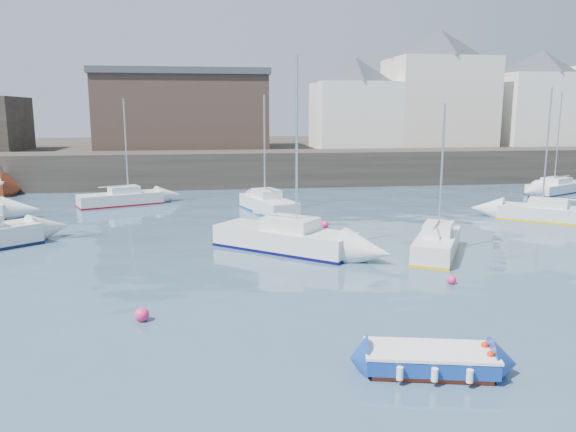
{
  "coord_description": "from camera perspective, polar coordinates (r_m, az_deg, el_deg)",
  "views": [
    {
      "loc": [
        -3.81,
        -14.41,
        6.51
      ],
      "look_at": [
        0.0,
        12.0,
        1.5
      ],
      "focal_mm": 35.0,
      "sensor_mm": 36.0,
      "label": 1
    }
  ],
  "objects": [
    {
      "name": "water",
      "position": [
        16.26,
        6.21,
        -13.03
      ],
      "size": [
        220.0,
        220.0,
        0.0
      ],
      "primitive_type": "plane",
      "color": "#2D4760",
      "rests_on": "ground"
    },
    {
      "name": "quay_wall",
      "position": [
        49.8,
        -3.79,
        4.84
      ],
      "size": [
        90.0,
        5.0,
        3.0
      ],
      "primitive_type": "cube",
      "color": "#28231E",
      "rests_on": "ground"
    },
    {
      "name": "land_strip",
      "position": [
        67.71,
        -4.99,
        6.27
      ],
      "size": [
        90.0,
        32.0,
        2.8
      ],
      "primitive_type": "cube",
      "color": "#28231E",
      "rests_on": "ground"
    },
    {
      "name": "bldg_east_a",
      "position": [
        61.27,
        15.03,
        12.43
      ],
      "size": [
        13.36,
        13.36,
        11.8
      ],
      "color": "beige",
      "rests_on": "land_strip"
    },
    {
      "name": "bldg_east_b",
      "position": [
        65.87,
        24.16,
        10.91
      ],
      "size": [
        11.88,
        11.88,
        9.95
      ],
      "color": "white",
      "rests_on": "land_strip"
    },
    {
      "name": "bldg_east_d",
      "position": [
        57.84,
        6.76,
        11.41
      ],
      "size": [
        11.14,
        11.14,
        8.95
      ],
      "color": "white",
      "rests_on": "land_strip"
    },
    {
      "name": "warehouse",
      "position": [
        57.45,
        -10.57,
        10.57
      ],
      "size": [
        16.4,
        10.4,
        7.6
      ],
      "color": "#3D2D26",
      "rests_on": "land_strip"
    },
    {
      "name": "blue_dinghy",
      "position": [
        15.02,
        14.16,
        -13.95
      ],
      "size": [
        3.48,
        2.09,
        0.62
      ],
      "color": "maroon",
      "rests_on": "ground"
    },
    {
      "name": "sailboat_b",
      "position": [
        26.56,
        -0.32,
        -2.26
      ],
      "size": [
        6.73,
        6.16,
        8.93
      ],
      "color": "silver",
      "rests_on": "ground"
    },
    {
      "name": "sailboat_c",
      "position": [
        26.61,
        14.89,
        -2.73
      ],
      "size": [
        4.0,
        5.34,
        6.83
      ],
      "color": "silver",
      "rests_on": "ground"
    },
    {
      "name": "sailboat_d",
      "position": [
        37.19,
        25.24,
        0.27
      ],
      "size": [
        6.14,
        5.22,
        7.86
      ],
      "color": "silver",
      "rests_on": "ground"
    },
    {
      "name": "sailboat_f",
      "position": [
        36.56,
        -2.03,
        1.22
      ],
      "size": [
        3.52,
        6.09,
        7.54
      ],
      "color": "silver",
      "rests_on": "ground"
    },
    {
      "name": "sailboat_g",
      "position": [
        50.2,
        25.71,
        2.65
      ],
      "size": [
        6.55,
        4.79,
        8.03
      ],
      "color": "silver",
      "rests_on": "ground"
    },
    {
      "name": "sailboat_h",
      "position": [
        40.99,
        -16.61,
        1.73
      ],
      "size": [
        5.97,
        3.89,
        7.34
      ],
      "color": "silver",
      "rests_on": "ground"
    },
    {
      "name": "buoy_near",
      "position": [
        18.54,
        -14.58,
        -10.27
      ],
      "size": [
        0.46,
        0.46,
        0.46
      ],
      "primitive_type": "sphere",
      "color": "#FF246E",
      "rests_on": "ground"
    },
    {
      "name": "buoy_mid",
      "position": [
        22.5,
        16.26,
        -6.62
      ],
      "size": [
        0.35,
        0.35,
        0.35
      ],
      "primitive_type": "sphere",
      "color": "#FF246E",
      "rests_on": "ground"
    },
    {
      "name": "buoy_far",
      "position": [
        31.85,
        3.77,
        -1.18
      ],
      "size": [
        0.41,
        0.41,
        0.41
      ],
      "primitive_type": "sphere",
      "color": "#FF246E",
      "rests_on": "ground"
    }
  ]
}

